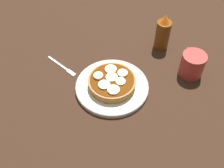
{
  "coord_description": "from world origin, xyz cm",
  "views": [
    {
      "loc": [
        -51.31,
        5.3,
        63.11
      ],
      "look_at": [
        0.0,
        0.0,
        1.98
      ],
      "focal_mm": 42.4,
      "sensor_mm": 36.0,
      "label": 1
    }
  ],
  "objects": [
    {
      "name": "plate",
      "position": [
        0.0,
        0.0,
        0.81
      ],
      "size": [
        22.53,
        22.53,
        1.51
      ],
      "color": "silver",
      "rests_on": "ground_plane"
    },
    {
      "name": "fork",
      "position": [
        10.57,
        15.18,
        0.25
      ],
      "size": [
        10.19,
        9.56,
        0.5
      ],
      "color": "silver",
      "rests_on": "ground_plane"
    },
    {
      "name": "banana_slice_2",
      "position": [
        3.81,
        -0.45,
        4.37
      ],
      "size": [
        3.58,
        3.58,
        0.9
      ],
      "color": "#FAEEB5",
      "rests_on": "pancake_stack"
    },
    {
      "name": "banana_slice_6",
      "position": [
        1.5,
        3.96,
        4.42
      ],
      "size": [
        2.89,
        2.89,
        0.99
      ],
      "color": "#EBE9BE",
      "rests_on": "pancake_stack"
    },
    {
      "name": "banana_slice_1",
      "position": [
        1.74,
        -3.38,
        4.45
      ],
      "size": [
        3.03,
        3.03,
        1.06
      ],
      "color": "#EFF2C4",
      "rests_on": "pancake_stack"
    },
    {
      "name": "banana_slice_3",
      "position": [
        -4.22,
        -0.16,
        4.31
      ],
      "size": [
        3.57,
        3.57,
        0.78
      ],
      "color": "#FBF0B3",
      "rests_on": "pancake_stack"
    },
    {
      "name": "pancake_stack",
      "position": [
        -0.29,
        0.19,
        2.69
      ],
      "size": [
        14.56,
        14.4,
        2.86
      ],
      "color": "olive",
      "rests_on": "plate"
    },
    {
      "name": "syrup_bottle",
      "position": [
        17.34,
        -19.09,
        5.97
      ],
      "size": [
        4.93,
        4.93,
        13.25
      ],
      "color": "brown",
      "rests_on": "ground_plane"
    },
    {
      "name": "banana_slice_0",
      "position": [
        0.7,
        0.34,
        4.27
      ],
      "size": [
        3.6,
        3.6,
        0.69
      ],
      "color": "#F7EEBA",
      "rests_on": "pancake_stack"
    },
    {
      "name": "banana_slice_4",
      "position": [
        -2.07,
        2.5,
        4.31
      ],
      "size": [
        3.5,
        3.5,
        0.78
      ],
      "color": "beige",
      "rests_on": "pancake_stack"
    },
    {
      "name": "coffee_mug",
      "position": [
        3.95,
        -25.58,
        4.07
      ],
      "size": [
        10.5,
        7.43,
        7.9
      ],
      "color": "#B23833",
      "rests_on": "ground_plane"
    },
    {
      "name": "ground_plane",
      "position": [
        0.0,
        0.0,
        -1.5
      ],
      "size": [
        140.0,
        140.0,
        3.0
      ],
      "primitive_type": "cube",
      "color": "black"
    },
    {
      "name": "banana_slice_5",
      "position": [
        -1.24,
        -2.38,
        4.26
      ],
      "size": [
        2.94,
        2.94,
        0.69
      ],
      "color": "#F8F3B4",
      "rests_on": "pancake_stack"
    }
  ]
}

